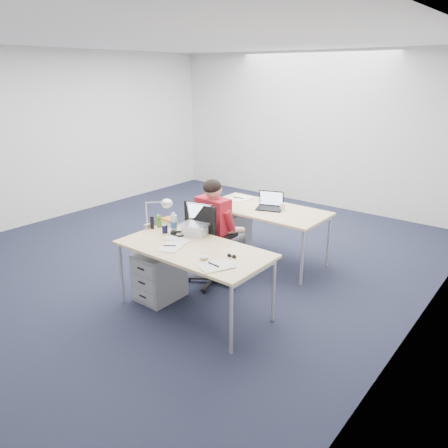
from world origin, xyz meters
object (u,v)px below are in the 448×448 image
(desk_far, at_px, (266,212))
(office_chair, at_px, (211,260))
(drawer_pedestal_near, at_px, (160,275))
(far_cup, at_px, (283,207))
(sunglasses, at_px, (232,256))
(can_koozie, at_px, (165,229))
(cordless_phone, at_px, (152,223))
(book_stack, at_px, (169,222))
(dark_laptop, at_px, (270,200))
(desk_lamp, at_px, (154,213))
(computer_mouse, at_px, (204,257))
(drawer_pedestal_far, at_px, (231,231))
(headphones, at_px, (180,233))
(silver_laptop, at_px, (195,221))
(bear_figurine, at_px, (159,221))
(desk_near, at_px, (194,252))
(wireless_keyboard, at_px, (177,240))
(seated_person, at_px, (221,230))
(water_bottle, at_px, (174,222))

(desk_far, relative_size, office_chair, 1.54)
(drawer_pedestal_near, relative_size, far_cup, 5.85)
(drawer_pedestal_near, relative_size, sunglasses, 5.51)
(can_koozie, distance_m, cordless_phone, 0.21)
(can_koozie, bearing_deg, sunglasses, -4.57)
(drawer_pedestal_near, xyz_separation_m, book_stack, (-0.19, 0.37, 0.49))
(dark_laptop, distance_m, far_cup, 0.19)
(can_koozie, distance_m, book_stack, 0.28)
(desk_lamp, xyz_separation_m, far_cup, (0.73, 1.54, -0.17))
(computer_mouse, bearing_deg, sunglasses, 64.25)
(drawer_pedestal_far, xyz_separation_m, cordless_phone, (0.02, -1.49, 0.53))
(far_cup, bearing_deg, desk_lamp, -115.15)
(headphones, bearing_deg, cordless_phone, 165.37)
(silver_laptop, height_order, bear_figurine, silver_laptop)
(desk_near, bearing_deg, cordless_phone, 170.30)
(desk_far, distance_m, headphones, 1.43)
(desk_far, bearing_deg, dark_laptop, 2.05)
(book_stack, xyz_separation_m, desk_lamp, (0.02, -0.25, 0.17))
(office_chair, height_order, far_cup, office_chair)
(drawer_pedestal_far, bearing_deg, wireless_keyboard, -72.74)
(sunglasses, bearing_deg, book_stack, 158.57)
(desk_near, height_order, headphones, headphones)
(office_chair, distance_m, cordless_phone, 0.84)
(drawer_pedestal_far, relative_size, sunglasses, 5.51)
(desk_far, relative_size, book_stack, 9.36)
(desk_near, distance_m, desk_far, 1.60)
(desk_near, xyz_separation_m, desk_far, (-0.16, 1.59, 0.00))
(desk_near, relative_size, seated_person, 1.26)
(wireless_keyboard, relative_size, book_stack, 1.69)
(desk_far, distance_m, book_stack, 1.35)
(cordless_phone, height_order, sunglasses, cordless_phone)
(water_bottle, xyz_separation_m, sunglasses, (0.94, -0.17, -0.10))
(desk_near, relative_size, desk_far, 1.00)
(far_cup, bearing_deg, dark_laptop, -161.93)
(drawer_pedestal_far, xyz_separation_m, water_bottle, (0.28, -1.40, 0.57))
(office_chair, relative_size, cordless_phone, 7.08)
(drawer_pedestal_near, relative_size, drawer_pedestal_far, 1.00)
(seated_person, xyz_separation_m, computer_mouse, (0.56, -0.95, 0.12))
(dark_laptop, bearing_deg, desk_near, -105.81)
(can_koozie, distance_m, dark_laptop, 1.53)
(seated_person, xyz_separation_m, water_bottle, (-0.20, -0.58, 0.21))
(sunglasses, bearing_deg, desk_far, 105.20)
(silver_laptop, distance_m, can_koozie, 0.36)
(silver_laptop, height_order, sunglasses, silver_laptop)
(drawer_pedestal_far, height_order, sunglasses, sunglasses)
(sunglasses, bearing_deg, headphones, 164.00)
(desk_far, bearing_deg, desk_lamp, -108.96)
(office_chair, relative_size, sunglasses, 10.43)
(sunglasses, bearing_deg, far_cup, 97.57)
(can_koozie, height_order, water_bottle, water_bottle)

